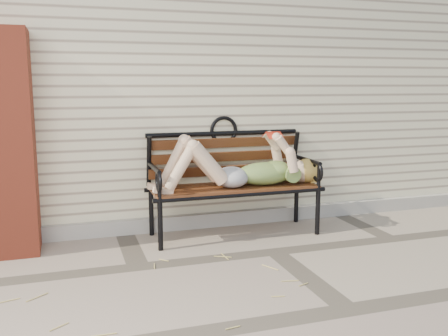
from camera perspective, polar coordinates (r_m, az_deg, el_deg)
name	(u,v)px	position (r m, az deg, el deg)	size (l,w,h in m)	color
ground	(275,252)	(4.66, 5.86, -9.50)	(80.00, 80.00, 0.00)	gray
house_wall	(193,85)	(7.25, -3.58, 9.42)	(8.00, 4.00, 3.00)	beige
foundation_strip	(240,217)	(5.50, 1.81, -5.64)	(8.00, 0.10, 0.15)	#A19A91
brick_pillar	(4,143)	(4.84, -23.80, 2.59)	(0.50, 0.50, 2.00)	#A93C26
garden_bench	(231,169)	(5.09, 0.83, -0.07)	(1.84, 0.73, 1.19)	black
reading_woman	(237,167)	(4.95, 1.53, 0.12)	(1.73, 0.39, 0.55)	#093C44
straw_scatter	(118,294)	(3.84, -12.00, -13.91)	(2.91, 1.64, 0.01)	tan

